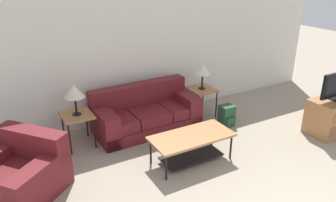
{
  "coord_description": "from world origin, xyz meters",
  "views": [
    {
      "loc": [
        -2.52,
        -0.92,
        2.88
      ],
      "look_at": [
        -0.07,
        3.44,
        0.8
      ],
      "focal_mm": 35.0,
      "sensor_mm": 36.0,
      "label": 1
    }
  ],
  "objects_px": {
    "table_lamp_left": "(74,91)",
    "tv_console": "(335,115)",
    "side_table_right": "(202,91)",
    "table_lamp_right": "(203,69)",
    "backpack": "(227,115)",
    "couch": "(146,114)",
    "side_table_left": "(77,118)",
    "coffee_table": "(191,142)",
    "armchair": "(20,174)"
  },
  "relations": [
    {
      "from": "coffee_table",
      "to": "side_table_left",
      "type": "xyz_separation_m",
      "value": [
        -1.41,
        1.36,
        0.18
      ]
    },
    {
      "from": "table_lamp_right",
      "to": "coffee_table",
      "type": "bearing_deg",
      "value": -129.68
    },
    {
      "from": "armchair",
      "to": "coffee_table",
      "type": "relative_size",
      "value": 1.12
    },
    {
      "from": "side_table_left",
      "to": "tv_console",
      "type": "height_order",
      "value": "tv_console"
    },
    {
      "from": "couch",
      "to": "side_table_left",
      "type": "xyz_separation_m",
      "value": [
        -1.26,
        -0.0,
        0.22
      ]
    },
    {
      "from": "side_table_right",
      "to": "tv_console",
      "type": "relative_size",
      "value": 0.56
    },
    {
      "from": "couch",
      "to": "backpack",
      "type": "distance_m",
      "value": 1.57
    },
    {
      "from": "coffee_table",
      "to": "table_lamp_left",
      "type": "bearing_deg",
      "value": 135.99
    },
    {
      "from": "table_lamp_left",
      "to": "backpack",
      "type": "xyz_separation_m",
      "value": [
        2.7,
        -0.63,
        -0.79
      ]
    },
    {
      "from": "side_table_left",
      "to": "tv_console",
      "type": "distance_m",
      "value": 4.63
    },
    {
      "from": "couch",
      "to": "side_table_right",
      "type": "height_order",
      "value": "couch"
    },
    {
      "from": "armchair",
      "to": "side_table_left",
      "type": "xyz_separation_m",
      "value": [
        1.03,
        0.87,
        0.23
      ]
    },
    {
      "from": "couch",
      "to": "armchair",
      "type": "bearing_deg",
      "value": -159.15
    },
    {
      "from": "side_table_left",
      "to": "side_table_right",
      "type": "xyz_separation_m",
      "value": [
        2.53,
        0.0,
        0.0
      ]
    },
    {
      "from": "tv_console",
      "to": "backpack",
      "type": "height_order",
      "value": "tv_console"
    },
    {
      "from": "couch",
      "to": "coffee_table",
      "type": "distance_m",
      "value": 1.37
    },
    {
      "from": "armchair",
      "to": "table_lamp_left",
      "type": "height_order",
      "value": "table_lamp_left"
    },
    {
      "from": "table_lamp_right",
      "to": "backpack",
      "type": "relative_size",
      "value": 1.33
    },
    {
      "from": "side_table_left",
      "to": "table_lamp_left",
      "type": "distance_m",
      "value": 0.47
    },
    {
      "from": "side_table_right",
      "to": "tv_console",
      "type": "bearing_deg",
      "value": -46.34
    },
    {
      "from": "coffee_table",
      "to": "couch",
      "type": "bearing_deg",
      "value": 95.9
    },
    {
      "from": "side_table_right",
      "to": "backpack",
      "type": "relative_size",
      "value": 1.44
    },
    {
      "from": "side_table_left",
      "to": "backpack",
      "type": "bearing_deg",
      "value": -13.05
    },
    {
      "from": "backpack",
      "to": "table_lamp_left",
      "type": "bearing_deg",
      "value": 166.95
    },
    {
      "from": "coffee_table",
      "to": "table_lamp_left",
      "type": "height_order",
      "value": "table_lamp_left"
    },
    {
      "from": "tv_console",
      "to": "table_lamp_left",
      "type": "bearing_deg",
      "value": 157.01
    },
    {
      "from": "table_lamp_left",
      "to": "tv_console",
      "type": "bearing_deg",
      "value": -22.99
    },
    {
      "from": "table_lamp_left",
      "to": "tv_console",
      "type": "height_order",
      "value": "table_lamp_left"
    },
    {
      "from": "couch",
      "to": "armchair",
      "type": "height_order",
      "value": "couch"
    },
    {
      "from": "couch",
      "to": "coffee_table",
      "type": "height_order",
      "value": "couch"
    },
    {
      "from": "side_table_right",
      "to": "tv_console",
      "type": "xyz_separation_m",
      "value": [
        1.72,
        -1.81,
        -0.19
      ]
    },
    {
      "from": "table_lamp_right",
      "to": "table_lamp_left",
      "type": "bearing_deg",
      "value": 180.0
    },
    {
      "from": "table_lamp_left",
      "to": "tv_console",
      "type": "relative_size",
      "value": 0.52
    },
    {
      "from": "armchair",
      "to": "couch",
      "type": "bearing_deg",
      "value": 20.85
    },
    {
      "from": "table_lamp_left",
      "to": "side_table_right",
      "type": "bearing_deg",
      "value": -0.0
    },
    {
      "from": "couch",
      "to": "tv_console",
      "type": "height_order",
      "value": "couch"
    },
    {
      "from": "coffee_table",
      "to": "backpack",
      "type": "bearing_deg",
      "value": 29.53
    },
    {
      "from": "coffee_table",
      "to": "table_lamp_right",
      "type": "distance_m",
      "value": 1.88
    },
    {
      "from": "side_table_right",
      "to": "table_lamp_left",
      "type": "distance_m",
      "value": 2.58
    },
    {
      "from": "side_table_left",
      "to": "table_lamp_right",
      "type": "distance_m",
      "value": 2.58
    },
    {
      "from": "tv_console",
      "to": "table_lamp_right",
      "type": "bearing_deg",
      "value": 133.66
    },
    {
      "from": "table_lamp_right",
      "to": "side_table_right",
      "type": "bearing_deg",
      "value": -99.46
    },
    {
      "from": "side_table_left",
      "to": "table_lamp_left",
      "type": "height_order",
      "value": "table_lamp_left"
    },
    {
      "from": "armchair",
      "to": "table_lamp_right",
      "type": "height_order",
      "value": "table_lamp_right"
    },
    {
      "from": "side_table_left",
      "to": "backpack",
      "type": "xyz_separation_m",
      "value": [
        2.7,
        -0.63,
        -0.32
      ]
    },
    {
      "from": "couch",
      "to": "side_table_left",
      "type": "height_order",
      "value": "couch"
    },
    {
      "from": "coffee_table",
      "to": "side_table_right",
      "type": "xyz_separation_m",
      "value": [
        1.13,
        1.36,
        0.18
      ]
    },
    {
      "from": "coffee_table",
      "to": "side_table_left",
      "type": "height_order",
      "value": "side_table_left"
    },
    {
      "from": "side_table_right",
      "to": "backpack",
      "type": "bearing_deg",
      "value": -75.13
    },
    {
      "from": "coffee_table",
      "to": "table_lamp_right",
      "type": "xyz_separation_m",
      "value": [
        1.13,
        1.36,
        0.65
      ]
    }
  ]
}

